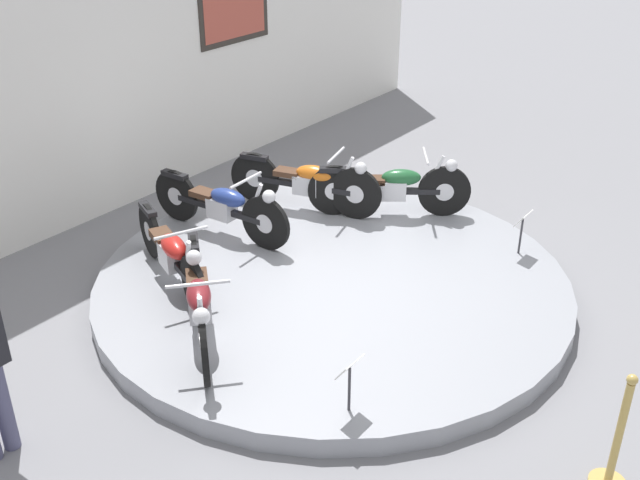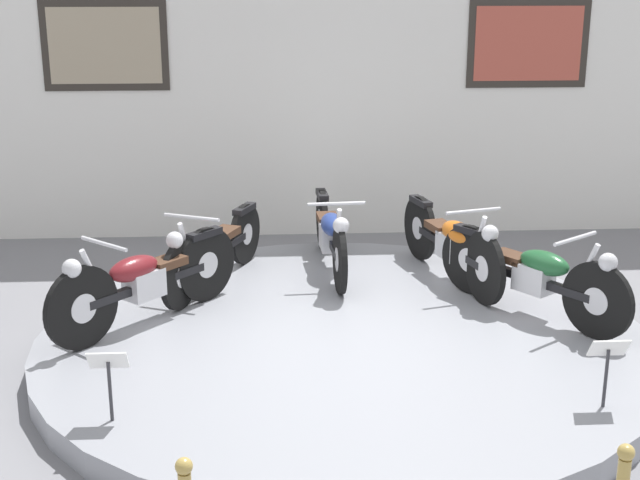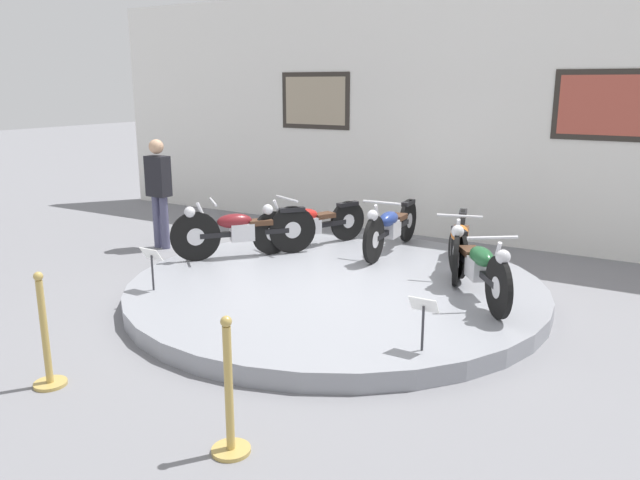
# 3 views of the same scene
# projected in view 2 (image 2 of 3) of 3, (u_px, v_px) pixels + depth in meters

# --- Properties ---
(ground_plane) EXTENTS (60.00, 60.00, 0.00)m
(ground_plane) POSITION_uv_depth(u_px,v_px,m) (344.00, 355.00, 7.38)
(ground_plane) COLOR slate
(display_platform) EXTENTS (5.02, 5.02, 0.20)m
(display_platform) POSITION_uv_depth(u_px,v_px,m) (344.00, 344.00, 7.35)
(display_platform) COLOR gray
(display_platform) RESTS_ON ground_plane
(back_wall) EXTENTS (14.00, 0.22, 4.07)m
(back_wall) POSITION_uv_depth(u_px,v_px,m) (319.00, 62.00, 10.22)
(back_wall) COLOR white
(back_wall) RESTS_ON ground_plane
(motorcycle_maroon) EXTENTS (1.39, 1.55, 0.81)m
(motorcycle_maroon) POSITION_uv_depth(u_px,v_px,m) (144.00, 279.00, 7.39)
(motorcycle_maroon) COLOR black
(motorcycle_maroon) RESTS_ON display_platform
(motorcycle_red) EXTENTS (0.84, 1.82, 0.78)m
(motorcycle_red) POSITION_uv_depth(u_px,v_px,m) (212.00, 248.00, 8.30)
(motorcycle_red) COLOR black
(motorcycle_red) RESTS_ON display_platform
(motorcycle_blue) EXTENTS (0.54, 1.99, 0.80)m
(motorcycle_blue) POSITION_uv_depth(u_px,v_px,m) (331.00, 233.00, 8.72)
(motorcycle_blue) COLOR black
(motorcycle_blue) RESTS_ON display_platform
(motorcycle_orange) EXTENTS (0.67, 1.95, 0.80)m
(motorcycle_orange) POSITION_uv_depth(u_px,v_px,m) (452.00, 241.00, 8.43)
(motorcycle_orange) COLOR black
(motorcycle_orange) RESTS_ON display_platform
(motorcycle_green) EXTENTS (1.21, 1.65, 0.80)m
(motorcycle_green) POSITION_uv_depth(u_px,v_px,m) (534.00, 273.00, 7.58)
(motorcycle_green) COLOR black
(motorcycle_green) RESTS_ON display_platform
(info_placard_front_left) EXTENTS (0.26, 0.11, 0.51)m
(info_placard_front_left) POSITION_uv_depth(u_px,v_px,m) (109.00, 370.00, 5.80)
(info_placard_front_left) COLOR #333338
(info_placard_front_left) RESTS_ON display_platform
(info_placard_front_centre) EXTENTS (0.26, 0.11, 0.51)m
(info_placard_front_centre) POSITION_uv_depth(u_px,v_px,m) (608.00, 357.00, 5.99)
(info_placard_front_centre) COLOR #333338
(info_placard_front_centre) RESTS_ON display_platform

